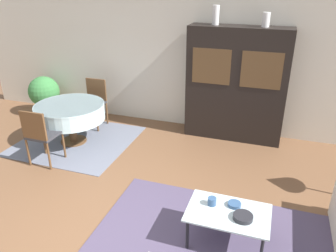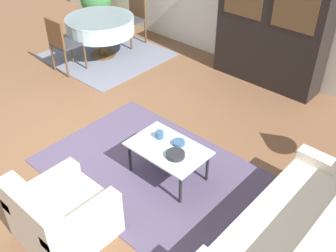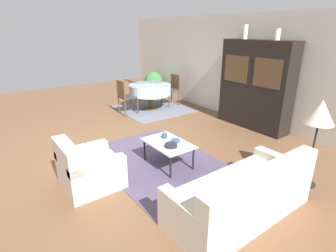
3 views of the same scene
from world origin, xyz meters
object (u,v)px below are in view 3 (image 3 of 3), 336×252
Objects in this scene: couch at (243,196)px; display_cabinet at (255,85)px; cup at (165,136)px; potted_plant at (153,82)px; floor_lamp at (320,115)px; bowl_small at (176,141)px; armchair at (88,169)px; coffee_table at (168,145)px; vase_tall at (245,32)px; dining_table at (150,90)px; dining_chair_near at (125,95)px; dining_chair_far at (172,87)px; vase_short at (277,34)px; bowl at (171,145)px.

display_cabinet reaches higher than couch.
potted_plant reaches higher than cup.
floor_lamp reaches higher than bowl_small.
potted_plant is at bearing 168.63° from floor_lamp.
couch reaches higher than armchair.
coffee_table is 9.41× the size of cup.
display_cabinet is (-2.06, 2.92, 0.76)m from couch.
vase_tall reaches higher than display_cabinet.
coffee_table is at bearing -30.45° from potted_plant.
potted_plant is (-4.38, 4.08, 0.22)m from armchair.
potted_plant is (-1.38, 1.02, -0.09)m from dining_table.
dining_chair_near is at bearing 165.68° from coffee_table.
dining_table reaches higher than cup.
vase_tall reaches higher than armchair.
couch is 1.65m from bowl_small.
armchair is 5.99m from potted_plant.
couch reaches higher than dining_table.
dining_chair_far is 1.10× the size of potted_plant.
vase_short is at bearing 2.59° from potted_plant.
vase_tall is at bearing -170.77° from dining_chair_far.
display_cabinet is at bearing 23.64° from dining_table.
floor_lamp is 2.31m from bowl.
vase_short reaches higher than bowl.
bowl_small is 5.26m from potted_plant.
couch reaches higher than cup.
coffee_table is 0.45× the size of display_cabinet.
vase_tall is at bearing 102.42° from cup.
dining_chair_near is 1.10× the size of potted_plant.
display_cabinet is 9.59× the size of bowl.
floor_lamp is at bearing 37.47° from coffee_table.
dining_chair_near is (-3.18, 0.81, 0.18)m from coffee_table.
floor_lamp is 9.03× the size of bowl_small.
potted_plant is (-3.73, -0.21, -1.75)m from vase_tall.
display_cabinet is 21.13× the size of cup.
vase_tall is at bearing 98.56° from armchair.
coffee_table is at bearing -142.53° from floor_lamp.
vase_tall is (2.35, 1.23, 1.65)m from dining_table.
bowl_small is at bearing -11.85° from dining_chair_near.
armchair is 4.71m from vase_short.
couch is 1.46× the size of floor_lamp.
cup reaches higher than coffee_table.
vase_short reaches higher than display_cabinet.
couch is at bearing -95.42° from floor_lamp.
display_cabinet is 4.22m from potted_plant.
dining_chair_near is at bearing -173.33° from floor_lamp.
display_cabinet reaches higher than bowl.
vase_tall reaches higher than vase_short.
dining_chair_far is at bearing -7.26° from potted_plant.
vase_tall is at bearing 150.62° from floor_lamp.
bowl_small is at bearing 121.80° from bowl.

